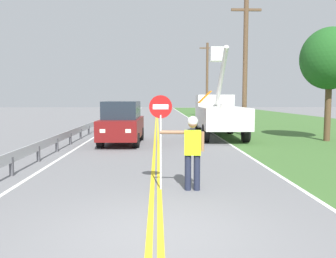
{
  "coord_description": "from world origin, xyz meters",
  "views": [
    {
      "loc": [
        0.04,
        -5.55,
        2.26
      ],
      "look_at": [
        0.41,
        6.3,
        1.2
      ],
      "focal_mm": 37.08,
      "sensor_mm": 36.0,
      "label": 1
    }
  ],
  "objects": [
    {
      "name": "ground_plane",
      "position": [
        0.0,
        0.0,
        0.0
      ],
      "size": [
        160.0,
        160.0,
        0.0
      ],
      "primitive_type": "plane",
      "color": "slate"
    },
    {
      "name": "edge_line_right",
      "position": [
        3.6,
        20.0,
        0.01
      ],
      "size": [
        0.12,
        110.0,
        0.01
      ],
      "primitive_type": "cube",
      "color": "silver",
      "rests_on": "ground"
    },
    {
      "name": "oncoming_suv_nearest",
      "position": [
        -1.7,
        11.62,
        1.06
      ],
      "size": [
        2.01,
        4.65,
        2.1
      ],
      "color": "maroon",
      "rests_on": "ground"
    },
    {
      "name": "utility_pole_near",
      "position": [
        5.33,
        15.37,
        4.22
      ],
      "size": [
        1.8,
        0.28,
        8.07
      ],
      "color": "brown",
      "rests_on": "ground"
    },
    {
      "name": "stop_sign_paddle",
      "position": [
        0.12,
        2.87,
        1.71
      ],
      "size": [
        0.56,
        0.04,
        2.33
      ],
      "color": "silver",
      "rests_on": "ground"
    },
    {
      "name": "centerline_yellow_left",
      "position": [
        -0.09,
        20.0,
        0.01
      ],
      "size": [
        0.11,
        110.0,
        0.01
      ],
      "primitive_type": "cube",
      "color": "yellow",
      "rests_on": "ground"
    },
    {
      "name": "utility_bucket_truck",
      "position": [
        3.6,
        14.51,
        1.41
      ],
      "size": [
        2.82,
        6.86,
        5.23
      ],
      "color": "silver",
      "rests_on": "ground"
    },
    {
      "name": "flagger_worker",
      "position": [
        0.89,
        2.8,
        1.05
      ],
      "size": [
        1.08,
        0.27,
        1.83
      ],
      "color": "#1E2338",
      "rests_on": "ground"
    },
    {
      "name": "centerline_yellow_right",
      "position": [
        0.09,
        20.0,
        0.01
      ],
      "size": [
        0.11,
        110.0,
        0.01
      ],
      "primitive_type": "cube",
      "color": "yellow",
      "rests_on": "ground"
    },
    {
      "name": "guardrail_left_shoulder",
      "position": [
        -4.2,
        14.8,
        0.52
      ],
      "size": [
        0.1,
        32.0,
        0.71
      ],
      "color": "#9EA0A3",
      "rests_on": "ground"
    },
    {
      "name": "grass_verge_right",
      "position": [
        11.6,
        20.0,
        0.0
      ],
      "size": [
        16.0,
        110.0,
        0.01
      ],
      "primitive_type": "cube",
      "color": "#3D662D",
      "rests_on": "ground"
    },
    {
      "name": "edge_line_left",
      "position": [
        -3.6,
        20.0,
        0.01
      ],
      "size": [
        0.12,
        110.0,
        0.01
      ],
      "primitive_type": "cube",
      "color": "silver",
      "rests_on": "ground"
    },
    {
      "name": "roadside_tree_verge",
      "position": [
        8.98,
        12.35,
        4.27
      ],
      "size": [
        3.0,
        3.0,
        5.9
      ],
      "color": "brown",
      "rests_on": "ground"
    },
    {
      "name": "utility_pole_mid",
      "position": [
        5.85,
        34.94,
        4.49
      ],
      "size": [
        1.8,
        0.28,
        8.6
      ],
      "color": "brown",
      "rests_on": "ground"
    }
  ]
}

